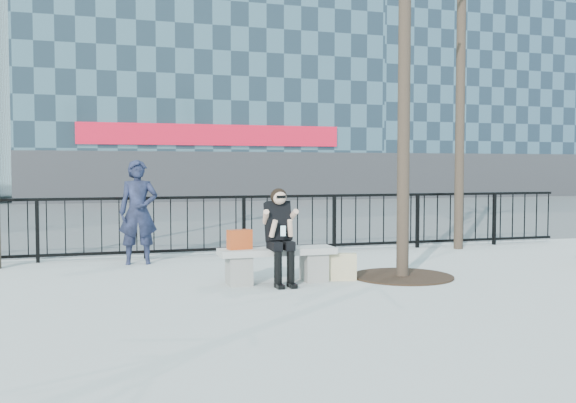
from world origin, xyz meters
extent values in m
plane|color=#A3A49E|center=(0.00, 0.00, 0.00)|extent=(120.00, 120.00, 0.00)
cube|color=#474747|center=(0.00, 15.00, 0.00)|extent=(60.00, 23.00, 0.01)
cube|color=black|center=(0.00, 3.00, 1.08)|extent=(14.00, 0.05, 0.05)
cube|color=black|center=(0.00, 3.00, 0.12)|extent=(14.00, 0.05, 0.05)
cube|color=#2D2D30|center=(3.00, 21.96, 1.20)|extent=(18.00, 0.08, 2.40)
cube|color=red|center=(3.00, 21.90, 3.20)|extent=(12.60, 0.12, 1.00)
cube|color=#476573|center=(20.00, 27.00, 10.00)|extent=(16.00, 10.00, 20.00)
cube|color=#2D2D30|center=(20.00, 21.96, 1.20)|extent=(16.00, 0.08, 2.40)
cylinder|color=black|center=(1.90, -0.10, 3.75)|extent=(0.18, 0.18, 7.50)
cylinder|color=black|center=(4.50, 2.60, 3.50)|extent=(0.18, 0.18, 7.00)
cylinder|color=black|center=(1.90, -0.10, 0.01)|extent=(1.50, 1.50, 0.02)
cube|color=slate|center=(-0.55, 0.00, 0.20)|extent=(0.32, 0.38, 0.40)
cube|color=slate|center=(0.55, 0.00, 0.20)|extent=(0.32, 0.38, 0.40)
cube|color=gray|center=(0.00, 0.00, 0.45)|extent=(1.65, 0.46, 0.09)
cube|color=#B33D16|center=(-0.54, 0.02, 0.63)|extent=(0.35, 0.21, 0.27)
cube|color=beige|center=(0.94, -0.09, 0.19)|extent=(0.44, 0.25, 0.39)
imported|color=black|center=(-1.76, 2.37, 0.88)|extent=(0.66, 0.45, 1.75)
camera|label=1|loc=(-2.43, -8.64, 1.62)|focal=40.00mm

